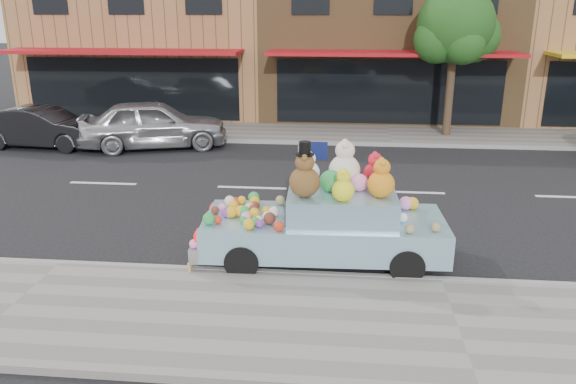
# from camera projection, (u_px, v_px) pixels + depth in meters

# --- Properties ---
(ground) EXTENTS (120.00, 120.00, 0.00)m
(ground) POSITION_uv_depth(u_px,v_px,m) (408.00, 192.00, 14.17)
(ground) COLOR black
(ground) RESTS_ON ground
(near_sidewalk) EXTENTS (60.00, 3.00, 0.12)m
(near_sidewalk) POSITION_uv_depth(u_px,v_px,m) (458.00, 330.00, 8.00)
(near_sidewalk) COLOR gray
(near_sidewalk) RESTS_ON ground
(far_sidewalk) EXTENTS (60.00, 3.00, 0.12)m
(far_sidewalk) POSITION_uv_depth(u_px,v_px,m) (389.00, 135.00, 20.30)
(far_sidewalk) COLOR gray
(far_sidewalk) RESTS_ON ground
(near_kerb) EXTENTS (60.00, 0.12, 0.13)m
(near_kerb) POSITION_uv_depth(u_px,v_px,m) (441.00, 281.00, 9.42)
(near_kerb) COLOR gray
(near_kerb) RESTS_ON ground
(far_kerb) EXTENTS (60.00, 0.12, 0.13)m
(far_kerb) POSITION_uv_depth(u_px,v_px,m) (393.00, 144.00, 18.88)
(far_kerb) COLOR gray
(far_kerb) RESTS_ON ground
(storefront_left) EXTENTS (10.00, 9.80, 7.30)m
(storefront_left) POSITION_uv_depth(u_px,v_px,m) (160.00, 27.00, 25.27)
(storefront_left) COLOR #986640
(storefront_left) RESTS_ON ground
(storefront_mid) EXTENTS (10.00, 9.80, 7.30)m
(storefront_mid) POSITION_uv_depth(u_px,v_px,m) (384.00, 27.00, 24.36)
(storefront_mid) COLOR brown
(storefront_mid) RESTS_ON ground
(street_tree) EXTENTS (3.00, 2.70, 5.22)m
(street_tree) POSITION_uv_depth(u_px,v_px,m) (456.00, 31.00, 19.03)
(street_tree) COLOR #38281C
(street_tree) RESTS_ON ground
(car_silver) EXTENTS (5.07, 3.17, 1.61)m
(car_silver) POSITION_uv_depth(u_px,v_px,m) (154.00, 124.00, 18.44)
(car_silver) COLOR #A3A3A8
(car_silver) RESTS_ON ground
(car_dark) EXTENTS (4.23, 1.76, 1.36)m
(car_dark) POSITION_uv_depth(u_px,v_px,m) (42.00, 127.00, 18.56)
(car_dark) COLOR black
(car_dark) RESTS_ON ground
(art_car) EXTENTS (4.54, 1.91, 2.32)m
(art_car) POSITION_uv_depth(u_px,v_px,m) (325.00, 220.00, 10.11)
(art_car) COLOR black
(art_car) RESTS_ON ground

